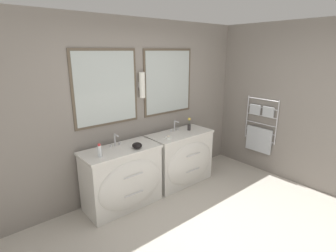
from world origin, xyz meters
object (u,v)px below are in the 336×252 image
object	(u,v)px
amenity_bowl	(137,145)
flower_vase	(189,125)
vanity_right	(181,158)
toiletry_bottle	(100,151)
vanity_left	(123,178)

from	to	relation	value
amenity_bowl	flower_vase	world-z (taller)	flower_vase
amenity_bowl	vanity_right	bearing A→B (deg)	6.57
toiletry_bottle	flower_vase	size ratio (longest dim) A/B	0.79
vanity_right	amenity_bowl	size ratio (longest dim) A/B	7.81
vanity_left	amenity_bowl	world-z (taller)	amenity_bowl
vanity_right	flower_vase	xyz separation A→B (m)	(0.21, 0.05, 0.52)
toiletry_bottle	amenity_bowl	size ratio (longest dim) A/B	1.24
vanity_right	toiletry_bottle	xyz separation A→B (m)	(-1.44, -0.05, 0.50)
amenity_bowl	flower_vase	size ratio (longest dim) A/B	0.64
vanity_right	amenity_bowl	bearing A→B (deg)	-173.43
vanity_left	vanity_right	size ratio (longest dim) A/B	1.00
vanity_right	amenity_bowl	xyz separation A→B (m)	(-0.92, -0.11, 0.47)
toiletry_bottle	flower_vase	distance (m)	1.66
vanity_right	flower_vase	distance (m)	0.56
vanity_right	toiletry_bottle	bearing A→B (deg)	-177.92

